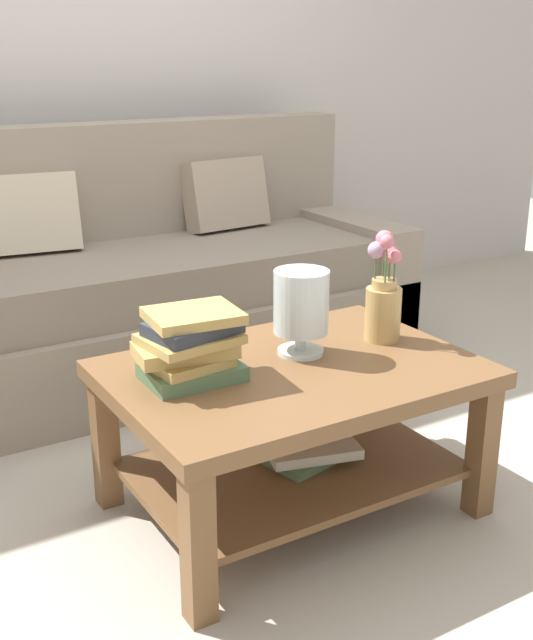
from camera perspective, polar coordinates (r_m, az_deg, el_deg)
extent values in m
plane|color=#ADA393|center=(2.83, -1.63, -9.84)|extent=(10.00, 10.00, 0.00)
cube|color=#BCB7B2|center=(4.01, -14.15, 18.10)|extent=(6.40, 0.12, 2.70)
cube|color=gray|center=(3.54, -7.40, -0.84)|extent=(2.17, 0.90, 0.36)
cube|color=gray|center=(3.43, -7.39, 3.43)|extent=(1.93, 0.74, 0.20)
cube|color=gray|center=(3.72, -9.97, 8.44)|extent=(2.17, 0.20, 0.70)
cube|color=gray|center=(3.98, 5.60, 3.24)|extent=(0.20, 0.90, 0.60)
cube|color=beige|center=(3.44, -16.74, 7.29)|extent=(0.42, 0.23, 0.34)
cube|color=gray|center=(3.77, -2.97, 8.99)|extent=(0.42, 0.23, 0.34)
cube|color=brown|center=(2.35, 1.89, -3.89)|extent=(1.07, 0.75, 0.05)
cube|color=brown|center=(2.01, -4.94, -15.89)|extent=(0.07, 0.07, 0.42)
cube|color=brown|center=(2.51, 15.22, -9.00)|extent=(0.07, 0.07, 0.42)
cube|color=brown|center=(2.52, -11.48, -8.57)|extent=(0.07, 0.07, 0.42)
cube|color=brown|center=(2.94, 6.30, -4.26)|extent=(0.07, 0.07, 0.42)
cube|color=brown|center=(2.49, 1.82, -10.50)|extent=(0.95, 0.63, 0.02)
cube|color=#51704C|center=(2.52, 2.92, -9.44)|extent=(0.32, 0.26, 0.03)
cube|color=beige|center=(2.50, 3.15, -9.02)|extent=(0.32, 0.27, 0.03)
cube|color=#51704C|center=(2.25, -5.36, -3.75)|extent=(0.27, 0.20, 0.04)
cube|color=tan|center=(2.24, -5.93, -2.82)|extent=(0.23, 0.24, 0.03)
cube|color=tan|center=(2.22, -5.85, -2.13)|extent=(0.29, 0.19, 0.04)
cube|color=tan|center=(2.21, -5.53, -1.35)|extent=(0.27, 0.23, 0.02)
cube|color=#2D333D|center=(2.20, -5.32, -0.56)|extent=(0.26, 0.21, 0.04)
cube|color=tan|center=(2.20, -5.28, 0.31)|extent=(0.26, 0.23, 0.03)
cylinder|color=silver|center=(2.43, 2.46, -2.26)|extent=(0.14, 0.14, 0.02)
cylinder|color=silver|center=(2.42, 2.47, -1.48)|extent=(0.04, 0.04, 0.06)
cylinder|color=silver|center=(2.38, 2.51, 1.32)|extent=(0.17, 0.17, 0.19)
sphere|color=#2D333D|center=(2.38, 1.99, 0.36)|extent=(0.06, 0.06, 0.06)
sphere|color=beige|center=(2.42, 2.83, 0.48)|extent=(0.04, 0.04, 0.04)
cylinder|color=tan|center=(2.55, 8.35, 0.42)|extent=(0.11, 0.11, 0.17)
cylinder|color=tan|center=(2.53, 8.46, 2.58)|extent=(0.08, 0.08, 0.03)
cylinder|color=#426638|center=(2.53, 8.81, 3.65)|extent=(0.01, 0.01, 0.06)
sphere|color=#C66B7A|center=(2.51, 8.86, 4.70)|extent=(0.05, 0.05, 0.05)
cylinder|color=#426638|center=(2.54, 8.40, 4.25)|extent=(0.01, 0.01, 0.10)
sphere|color=#C66B7A|center=(2.53, 8.48, 5.75)|extent=(0.06, 0.06, 0.06)
cylinder|color=#426638|center=(2.52, 7.82, 3.81)|extent=(0.01, 0.01, 0.08)
sphere|color=#B28CB7|center=(2.51, 7.87, 5.00)|extent=(0.05, 0.05, 0.05)
cylinder|color=#426638|center=(2.47, 8.56, 3.96)|extent=(0.01, 0.01, 0.12)
sphere|color=#C66B7A|center=(2.45, 8.64, 5.58)|extent=(0.05, 0.05, 0.05)
cylinder|color=#426638|center=(2.50, 9.17, 3.51)|extent=(0.01, 0.01, 0.07)
sphere|color=#C66B7A|center=(2.49, 9.22, 4.52)|extent=(0.04, 0.04, 0.04)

